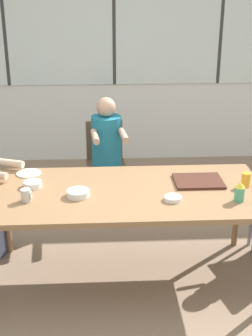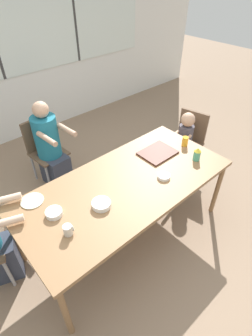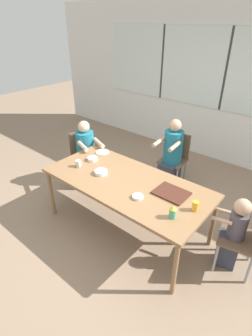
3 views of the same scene
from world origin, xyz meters
name	(u,v)px [view 2 (image 2 of 3)]	position (x,y,z in m)	size (l,w,h in m)	color
ground_plane	(126,233)	(0.00, 0.00, 0.00)	(16.00, 16.00, 0.00)	#8C725B
dining_table	(126,187)	(0.00, 0.00, 0.71)	(2.08, 0.98, 0.76)	olive
chair_for_man_blue_shirt	(43,145)	(-0.14, 1.45, 0.51)	(0.44, 0.44, 0.85)	brown
chair_for_toddler	(189,137)	(1.42, 0.32, 0.51)	(0.48, 0.48, 0.85)	brown
person_man_blue_shirt	(51,150)	(-0.12, 1.28, 0.52)	(0.36, 0.58, 1.15)	#333847
person_toddler	(183,146)	(1.27, 0.29, 0.45)	(0.37, 0.26, 0.92)	#333847
food_tray_dark	(158,153)	(0.56, 0.12, 0.77)	(0.37, 0.29, 0.02)	#472319
coffee_mug	(68,230)	(-0.71, -0.14, 0.80)	(0.08, 0.07, 0.09)	beige
sippy_cup	(197,154)	(0.78, -0.22, 0.83)	(0.08, 0.08, 0.14)	#4CA57F
juice_glass	(185,141)	(0.90, 0.03, 0.81)	(0.07, 0.07, 0.11)	gold
bowl_white_shallow	(101,204)	(-0.35, -0.08, 0.78)	(0.16, 0.16, 0.05)	white
bowl_cereal	(54,213)	(-0.70, 0.10, 0.78)	(0.14, 0.14, 0.05)	white
bowl_fruit	(164,176)	(0.32, -0.18, 0.77)	(0.12, 0.12, 0.03)	white
plate_tortillas	(32,201)	(-0.76, 0.37, 0.76)	(0.20, 0.20, 0.01)	beige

